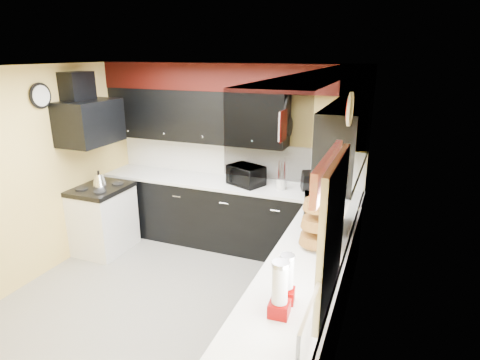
{
  "coord_description": "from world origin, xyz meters",
  "views": [
    {
      "loc": [
        2.09,
        -3.26,
        2.64
      ],
      "look_at": [
        0.56,
        0.62,
        1.29
      ],
      "focal_mm": 30.0,
      "sensor_mm": 36.0,
      "label": 1
    }
  ],
  "objects_px": {
    "toaster_oven": "(246,175)",
    "knife_block": "(306,181)",
    "kettle": "(99,180)",
    "utensil_crock": "(281,184)",
    "microwave": "(322,213)"
  },
  "relations": [
    {
      "from": "toaster_oven",
      "to": "microwave",
      "type": "distance_m",
      "value": 1.53
    },
    {
      "from": "knife_block",
      "to": "kettle",
      "type": "distance_m",
      "value": 2.74
    },
    {
      "from": "microwave",
      "to": "knife_block",
      "type": "bearing_deg",
      "value": 7.01
    },
    {
      "from": "microwave",
      "to": "knife_block",
      "type": "distance_m",
      "value": 1.1
    },
    {
      "from": "utensil_crock",
      "to": "toaster_oven",
      "type": "bearing_deg",
      "value": 179.82
    },
    {
      "from": "toaster_oven",
      "to": "microwave",
      "type": "relative_size",
      "value": 0.87
    },
    {
      "from": "toaster_oven",
      "to": "knife_block",
      "type": "height_order",
      "value": "toaster_oven"
    },
    {
      "from": "microwave",
      "to": "kettle",
      "type": "height_order",
      "value": "microwave"
    },
    {
      "from": "utensil_crock",
      "to": "knife_block",
      "type": "xyz_separation_m",
      "value": [
        0.31,
        0.06,
        0.05
      ]
    },
    {
      "from": "microwave",
      "to": "utensil_crock",
      "type": "xyz_separation_m",
      "value": [
        -0.7,
        0.96,
        -0.07
      ]
    },
    {
      "from": "microwave",
      "to": "kettle",
      "type": "distance_m",
      "value": 3.04
    },
    {
      "from": "knife_block",
      "to": "toaster_oven",
      "type": "bearing_deg",
      "value": 159.4
    },
    {
      "from": "kettle",
      "to": "toaster_oven",
      "type": "bearing_deg",
      "value": 20.89
    },
    {
      "from": "knife_block",
      "to": "kettle",
      "type": "height_order",
      "value": "knife_block"
    },
    {
      "from": "toaster_oven",
      "to": "utensil_crock",
      "type": "distance_m",
      "value": 0.5
    }
  ]
}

